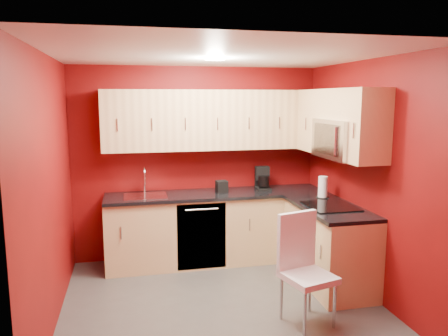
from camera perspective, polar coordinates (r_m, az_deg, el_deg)
name	(u,v)px	position (r m, az deg, el deg)	size (l,w,h in m)	color
floor	(222,304)	(4.72, -0.33, -17.29)	(3.20, 3.20, 0.00)	#454340
ceiling	(221,55)	(4.24, -0.36, 14.56)	(3.20, 3.20, 0.00)	white
wall_back	(197,163)	(5.76, -3.50, 0.64)	(3.20, 3.20, 0.00)	maroon
wall_front	(270,229)	(2.90, 5.98, -7.89)	(3.20, 3.20, 0.00)	maroon
wall_left	(49,192)	(4.27, -21.83, -2.98)	(3.00, 3.00, 0.00)	maroon
wall_right	(368,179)	(4.90, 18.29, -1.31)	(3.00, 3.00, 0.00)	maroon
base_cabinets_back	(217,228)	(5.69, -0.92, -7.88)	(2.80, 0.60, 0.87)	#D8BB7B
base_cabinets_right	(329,246)	(5.17, 13.50, -9.90)	(0.60, 1.30, 0.87)	#D8BB7B
countertop_back	(217,194)	(5.56, -0.91, -3.43)	(2.80, 0.63, 0.04)	black
countertop_right	(329,208)	(5.02, 13.61, -5.05)	(0.63, 1.27, 0.04)	black
upper_cabinets_back	(215,120)	(5.57, -1.22, 6.31)	(2.80, 0.35, 0.75)	#E2BA80
upper_cabinets_right	(336,117)	(5.13, 14.42, 6.48)	(0.35, 1.55, 0.75)	#E2BA80
microwave	(343,139)	(4.92, 15.27, 3.69)	(0.42, 0.76, 0.42)	silver
cooktop	(331,206)	(4.99, 13.74, -4.87)	(0.50, 0.55, 0.01)	black
sink	(145,193)	(5.46, -10.25, -3.23)	(0.52, 0.42, 0.35)	silver
dishwasher_front	(202,236)	(5.37, -2.94, -8.92)	(0.60, 0.02, 0.82)	black
downlight	(215,59)	(4.54, -1.18, 14.02)	(0.20, 0.20, 0.01)	white
coffee_maker	(263,178)	(5.72, 5.14, -1.38)	(0.18, 0.24, 0.30)	black
napkin_holder	(222,187)	(5.56, -0.30, -2.44)	(0.14, 0.14, 0.15)	black
paper_towel	(323,187)	(5.38, 12.79, -2.45)	(0.15, 0.15, 0.26)	white
dining_chair	(308,271)	(4.21, 10.97, -13.08)	(0.42, 0.44, 1.04)	silver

